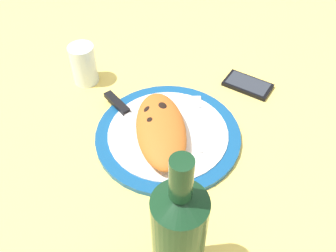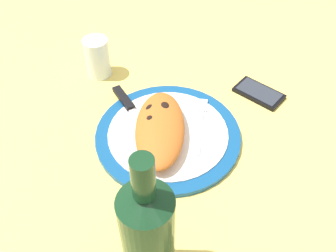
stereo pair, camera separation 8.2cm
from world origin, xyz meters
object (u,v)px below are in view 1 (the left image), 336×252
knife (125,111)px  smartphone (248,85)px  fork (198,117)px  calzone (161,129)px  wine_bottle (179,237)px  plate (168,135)px  water_glass (84,66)px

knife → smartphone: size_ratio=1.63×
fork → calzone: bearing=113.2°
knife → fork: bearing=-107.1°
wine_bottle → knife: bearing=5.7°
plate → water_glass: (23.78, 16.87, 3.84)cm
fork → water_glass: water_glass is taller
fork → smartphone: (9.91, -15.90, -1.19)cm
knife → plate: bearing=-133.3°
smartphone → wine_bottle: (-43.30, 28.39, 11.92)cm
plate → calzone: size_ratio=1.38×
plate → fork: bearing=-68.9°
water_glass → plate: bearing=-144.6°
plate → wine_bottle: bearing=171.2°
fork → water_glass: size_ratio=1.68×
smartphone → fork: bearing=121.9°
fork → wine_bottle: bearing=159.5°
wine_bottle → fork: bearing=-20.5°
water_glass → wine_bottle: 56.07cm
calzone → smartphone: calzone is taller
fork → knife: bearing=72.9°
wine_bottle → calzone: bearing=-5.6°
plate → water_glass: water_glass is taller
water_glass → fork: bearing=-130.1°
knife → water_glass: water_glass is taller
plate → fork: size_ratio=1.85×
plate → fork: 8.41cm
fork → water_glass: (20.77, 24.66, 2.83)cm
calzone → water_glass: 29.09cm
water_glass → wine_bottle: size_ratio=0.34×
knife → wine_bottle: (-38.42, -3.82, 10.46)cm
calzone → smartphone: size_ratio=1.79×
wine_bottle → smartphone: bearing=-33.3°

